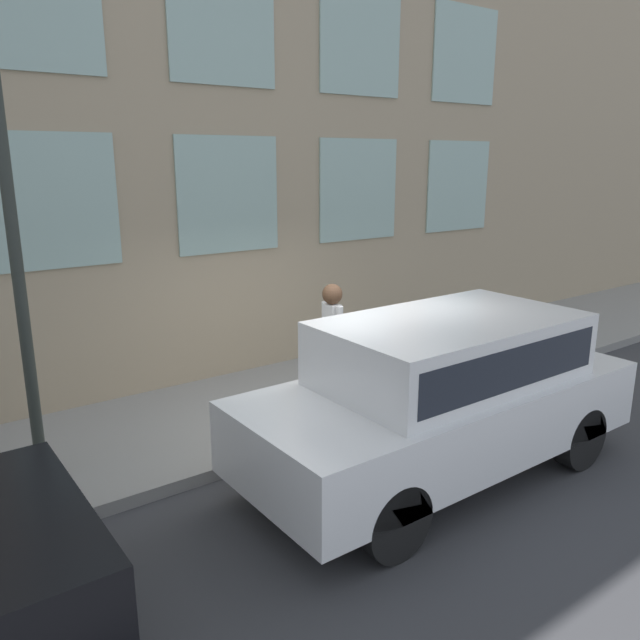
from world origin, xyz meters
TOP-DOWN VIEW (x-y plane):
  - ground_plane at (0.00, 0.00)m, footprint 80.00×80.00m
  - sidewalk at (1.33, 0.00)m, footprint 2.67×60.00m
  - building_facade at (2.81, -0.00)m, footprint 0.33×40.00m
  - fire_hydrant at (0.46, 0.15)m, footprint 0.28×0.41m
  - person at (0.70, -0.42)m, footprint 0.41×0.27m
  - parked_truck_white_near at (-1.30, -0.42)m, footprint 1.86×4.56m

SIDE VIEW (x-z plane):
  - ground_plane at x=0.00m, z-range 0.00..0.00m
  - sidewalk at x=1.33m, z-range 0.00..0.15m
  - fire_hydrant at x=0.46m, z-range 0.15..0.90m
  - parked_truck_white_near at x=-1.30m, z-range 0.13..1.90m
  - person at x=0.70m, z-range 0.32..2.00m
  - building_facade at x=2.81m, z-range -0.01..10.87m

